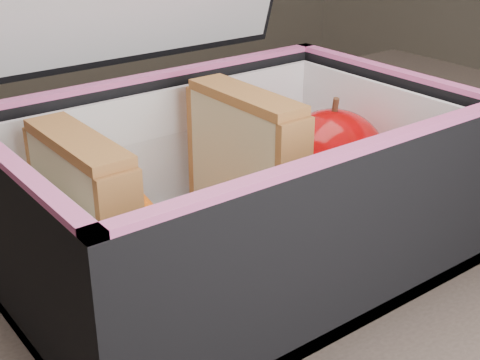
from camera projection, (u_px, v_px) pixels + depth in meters
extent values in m
cube|color=brown|center=(275.00, 274.00, 0.52)|extent=(1.20, 0.80, 0.03)
cube|color=#382D26|center=(376.00, 268.00, 1.23)|extent=(0.05, 0.05, 0.72)
cube|color=#CEB987|center=(73.00, 226.00, 0.41)|extent=(0.01, 0.10, 0.10)
cube|color=#CD676A|center=(86.00, 228.00, 0.42)|extent=(0.01, 0.09, 0.09)
cube|color=#CEB987|center=(97.00, 218.00, 0.42)|extent=(0.01, 0.10, 0.10)
cube|color=#905C33|center=(77.00, 142.00, 0.39)|extent=(0.03, 0.10, 0.01)
cube|color=#CEB987|center=(236.00, 173.00, 0.48)|extent=(0.01, 0.10, 0.10)
cube|color=#CD676A|center=(246.00, 175.00, 0.49)|extent=(0.01, 0.10, 0.10)
cube|color=#CEB987|center=(255.00, 167.00, 0.49)|extent=(0.01, 0.10, 0.10)
cube|color=#905C33|center=(246.00, 97.00, 0.46)|extent=(0.03, 0.10, 0.01)
cylinder|color=#F14100|center=(148.00, 248.00, 0.47)|extent=(0.02, 0.09, 0.01)
cylinder|color=#F14100|center=(182.00, 236.00, 0.47)|extent=(0.02, 0.09, 0.01)
cylinder|color=#F14100|center=(149.00, 211.00, 0.48)|extent=(0.03, 0.09, 0.01)
cylinder|color=#F14100|center=(208.00, 255.00, 0.46)|extent=(0.02, 0.09, 0.01)
cylinder|color=#F14100|center=(186.00, 237.00, 0.46)|extent=(0.02, 0.09, 0.01)
cylinder|color=#F14100|center=(168.00, 231.00, 0.45)|extent=(0.02, 0.09, 0.01)
cube|color=white|center=(318.00, 204.00, 0.55)|extent=(0.08, 0.08, 0.01)
ellipsoid|color=#940903|center=(332.00, 158.00, 0.53)|extent=(0.11, 0.11, 0.08)
cylinder|color=#4D2E1B|center=(335.00, 106.00, 0.51)|extent=(0.01, 0.01, 0.01)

